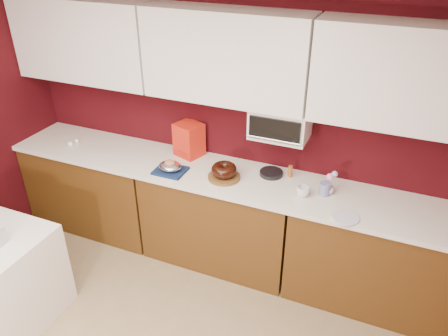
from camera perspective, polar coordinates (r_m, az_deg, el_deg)
wall_back at (r=3.77m, az=1.29°, el=6.13°), size 4.00×0.02×2.50m
base_cabinet_left at (r=4.54m, az=-16.19°, el=-2.45°), size 1.31×0.58×0.86m
base_cabinet_center at (r=3.93m, az=-0.53°, el=-6.59°), size 1.31×0.58×0.86m
base_cabinet_right at (r=3.72m, az=19.04°, el=-10.97°), size 1.31×0.58×0.86m
countertop at (r=3.68m, az=-0.56°, el=-0.94°), size 4.00×0.62×0.04m
upper_cabinet_left at (r=4.11m, az=-17.78°, el=15.61°), size 1.31×0.33×0.70m
upper_cabinet_center at (r=3.42m, az=0.35°, el=14.35°), size 1.31×0.33×0.70m
upper_cabinet_right at (r=3.18m, az=23.54°, el=10.71°), size 1.31×0.33×0.70m
toaster_oven at (r=3.46m, az=7.38°, el=5.94°), size 0.45×0.30×0.25m
toaster_oven_door at (r=3.32m, az=6.60°, el=4.93°), size 0.40×0.02×0.18m
toaster_oven_handle at (r=3.34m, az=6.45°, el=3.66°), size 0.42×0.02×0.02m
cake_base at (r=3.59m, az=0.01°, el=-1.19°), size 0.35×0.35×0.02m
bundt_cake at (r=3.56m, az=0.01°, el=-0.25°), size 0.25×0.25×0.09m
navy_towel at (r=3.71m, az=-7.02°, el=-0.36°), size 0.26×0.22×0.02m
foil_ham_nest at (r=3.69m, az=-7.06°, el=0.25°), size 0.25×0.23×0.07m
roasted_ham at (r=3.68m, az=-7.09°, el=0.59°), size 0.11×0.10×0.06m
pandoro_box at (r=3.91m, az=-4.58°, el=3.73°), size 0.27×0.26×0.30m
dark_pan at (r=3.66m, az=6.19°, el=-0.67°), size 0.20×0.20×0.03m
coffee_mug at (r=3.40m, az=10.29°, el=-2.90°), size 0.12×0.12×0.10m
blue_jar at (r=3.46m, az=13.04°, el=-2.66°), size 0.11×0.11×0.10m
flower_vase at (r=3.47m, az=13.49°, el=-2.43°), size 0.08×0.08×0.11m
flower_pink at (r=3.43m, az=13.67°, el=-1.13°), size 0.05×0.05×0.05m
flower_blue at (r=3.43m, az=14.27°, el=-0.75°), size 0.05×0.05×0.05m
china_plate at (r=3.25m, az=15.54°, el=-6.25°), size 0.23×0.23×0.01m
amber_bottle at (r=3.64m, az=8.65°, el=-0.44°), size 0.04×0.04×0.10m
egg_left at (r=4.36m, az=-19.43°, el=3.01°), size 0.06×0.05×0.04m
egg_right at (r=4.40m, az=-18.70°, el=3.39°), size 0.06×0.05×0.04m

